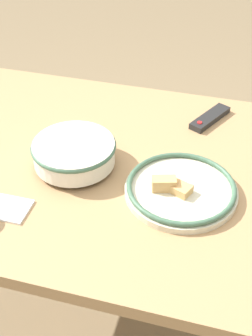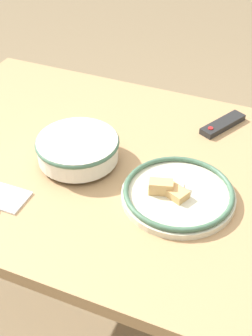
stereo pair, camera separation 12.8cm
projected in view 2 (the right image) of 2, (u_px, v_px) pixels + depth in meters
name	position (u px, v px, depth m)	size (l,w,h in m)	color
ground_plane	(110.00, 304.00, 1.82)	(8.00, 8.00, 0.00)	#7F6B4C
dining_table	(106.00, 181.00, 1.42)	(1.29, 0.91, 0.71)	tan
noodle_bowl	(78.00, 149.00, 1.33)	(0.24, 0.24, 0.08)	silver
food_plate	(178.00, 194.00, 1.23)	(0.30, 0.30, 0.05)	beige
tv_remote	(223.00, 124.00, 1.50)	(0.12, 0.17, 0.02)	black
folded_napkin	(3.00, 197.00, 1.24)	(0.13, 0.09, 0.01)	white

